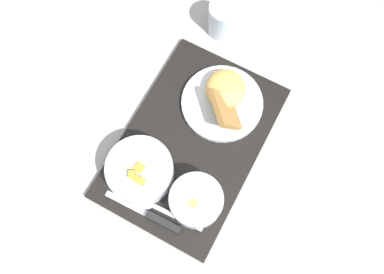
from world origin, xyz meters
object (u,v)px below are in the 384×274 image
(bowl_salad, at_px, (140,171))
(glass_water, at_px, (223,20))
(bowl_soup, at_px, (196,201))
(knife, at_px, (157,219))
(spoon, at_px, (156,207))
(plate_main, at_px, (224,98))

(bowl_salad, bearing_deg, glass_water, 4.42)
(bowl_soup, height_order, knife, bowl_soup)
(spoon, relative_size, glass_water, 1.83)
(bowl_salad, bearing_deg, bowl_soup, -87.41)
(knife, distance_m, glass_water, 0.49)
(knife, bearing_deg, plate_main, -92.06)
(glass_water, bearing_deg, knife, -166.92)
(bowl_soup, xyz_separation_m, knife, (-0.07, 0.05, -0.03))
(glass_water, bearing_deg, bowl_salad, -175.58)
(bowl_soup, relative_size, spoon, 0.69)
(knife, bearing_deg, glass_water, -80.98)
(knife, bearing_deg, bowl_salad, -43.36)
(spoon, bearing_deg, bowl_salad, -39.52)
(bowl_salad, distance_m, glass_water, 0.42)
(bowl_salad, height_order, plate_main, plate_main)
(plate_main, relative_size, spoon, 1.16)
(knife, distance_m, spoon, 0.02)
(bowl_soup, relative_size, knife, 0.62)
(plate_main, bearing_deg, bowl_soup, -164.57)
(plate_main, relative_size, knife, 1.04)
(plate_main, bearing_deg, bowl_salad, 164.07)
(bowl_salad, distance_m, plate_main, 0.25)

